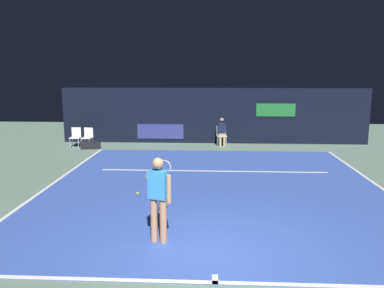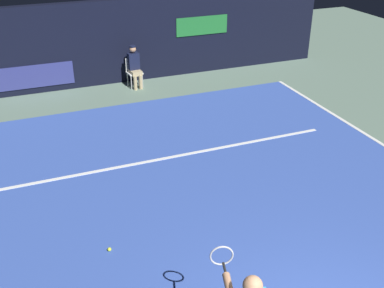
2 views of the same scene
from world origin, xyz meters
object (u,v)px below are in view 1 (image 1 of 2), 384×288
(tennis_player, at_px, (159,194))
(courtside_chair_far, at_px, (76,136))
(equipment_bag, at_px, (91,145))
(tennis_ball, at_px, (138,193))
(line_judge_on_chair, at_px, (222,131))
(courtside_chair_near, at_px, (88,136))

(tennis_player, xyz_separation_m, courtside_chair_far, (-5.09, 9.71, -0.49))
(tennis_player, bearing_deg, equipment_bag, 114.78)
(courtside_chair_far, xyz_separation_m, tennis_ball, (4.08, -6.74, -0.46))
(line_judge_on_chair, height_order, courtside_chair_near, line_judge_on_chair)
(courtside_chair_far, relative_size, tennis_ball, 12.94)
(courtside_chair_far, bearing_deg, tennis_ball, -58.77)
(courtside_chair_far, relative_size, equipment_bag, 1.05)
(tennis_ball, relative_size, equipment_bag, 0.08)
(equipment_bag, bearing_deg, tennis_ball, -72.90)
(tennis_player, distance_m, tennis_ball, 3.28)
(courtside_chair_near, bearing_deg, courtside_chair_far, 175.82)
(equipment_bag, bearing_deg, line_judge_on_chair, 0.02)
(tennis_player, xyz_separation_m, equipment_bag, (-4.31, 9.33, -0.83))
(tennis_ball, bearing_deg, equipment_bag, 117.44)
(courtside_chair_far, bearing_deg, line_judge_on_chair, 5.88)
(tennis_player, xyz_separation_m, courtside_chair_near, (-4.53, 9.67, -0.49))
(line_judge_on_chair, distance_m, courtside_chair_near, 6.06)
(line_judge_on_chair, bearing_deg, courtside_chair_far, -174.12)
(courtside_chair_near, height_order, equipment_bag, courtside_chair_near)
(line_judge_on_chair, xyz_separation_m, tennis_ball, (-2.50, -7.41, -0.64))
(tennis_player, relative_size, line_judge_on_chair, 1.31)
(courtside_chair_far, height_order, equipment_bag, courtside_chair_far)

